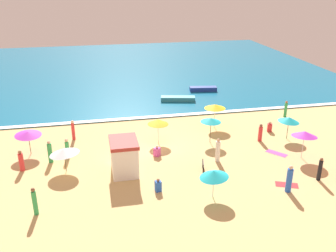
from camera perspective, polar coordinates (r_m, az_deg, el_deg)
name	(u,v)px	position (r m, az deg, el deg)	size (l,w,h in m)	color
ground_plane	(158,144)	(31.81, -1.55, -2.74)	(60.00, 60.00, 0.00)	#D8B775
ocean_water	(126,69)	(58.19, -6.56, 8.75)	(60.00, 44.00, 0.10)	#146B93
wave_breaker_foam	(147,117)	(37.51, -3.28, 1.38)	(57.00, 0.70, 0.01)	white
lifeguard_cabana	(124,156)	(26.92, -6.77, -4.68)	(1.97, 2.64, 2.57)	white
beach_umbrella_0	(214,174)	(23.87, 7.08, -7.34)	(2.36, 2.33, 2.04)	silver
beach_umbrella_1	(289,119)	(33.79, 18.14, 0.96)	(2.36, 2.35, 2.08)	#4C3823
beach_umbrella_2	(64,151)	(27.80, -15.73, -3.73)	(3.00, 2.99, 1.97)	#4C3823
beach_umbrella_3	(28,133)	(31.32, -20.77, -1.08)	(2.90, 2.90, 2.03)	#4C3823
beach_umbrella_4	(305,134)	(30.47, 20.31, -1.14)	(2.69, 2.70, 2.36)	silver
beach_umbrella_5	(215,106)	(34.91, 7.24, 3.02)	(2.80, 2.79, 2.25)	silver
beach_umbrella_6	(211,120)	(31.58, 6.63, 0.92)	(2.03, 2.02, 2.22)	#4C3823
beach_umbrella_7	(158,122)	(31.45, -1.55, 0.66)	(1.93, 1.92, 2.11)	silver
parked_bicycle	(203,166)	(27.47, 5.42, -6.21)	(0.53, 1.77, 0.76)	black
beachgoer_0	(260,133)	(33.03, 14.04, -1.05)	(0.49, 0.49, 1.57)	red
beachgoer_1	(157,151)	(29.58, -1.71, -3.95)	(0.61, 0.61, 0.89)	#D84CA5
beachgoer_2	(270,127)	(35.41, 15.39, -0.17)	(0.52, 0.52, 0.96)	red
beachgoer_3	(286,109)	(39.39, 17.67, 2.49)	(0.42, 0.42, 1.71)	green
beachgoer_4	(50,152)	(29.79, -17.73, -3.86)	(0.49, 0.49, 1.80)	green
beachgoer_5	(67,149)	(30.16, -15.26, -3.38)	(0.43, 0.43, 1.62)	green
beachgoer_6	(218,151)	(28.78, 7.68, -3.79)	(0.45, 0.45, 1.89)	white
beachgoer_7	(320,169)	(28.08, 22.36, -6.21)	(0.37, 0.37, 1.73)	black
beachgoer_8	(21,161)	(29.31, -21.67, -5.05)	(0.51, 0.51, 1.62)	red
beachgoer_9	(289,179)	(25.93, 18.18, -7.84)	(0.50, 0.50, 1.94)	blue
beachgoer_10	(73,130)	(33.34, -14.42, -0.59)	(0.40, 0.40, 1.78)	red
beachgoer_11	(158,186)	(24.97, -1.53, -9.17)	(0.44, 0.44, 0.93)	blue
beachgoer_12	(35,202)	(23.87, -19.85, -10.89)	(0.39, 0.39, 1.82)	green
beach_towel_0	(277,153)	(31.39, 16.39, -4.05)	(1.55, 1.73, 0.01)	#D84CA5
beach_towel_1	(287,185)	(27.09, 17.82, -8.62)	(1.68, 1.26, 0.01)	red
small_boat_0	(203,89)	(46.33, 5.44, 5.72)	(3.42, 1.44, 0.52)	navy
small_boat_1	(178,99)	(42.39, 1.54, 4.23)	(4.01, 1.83, 0.50)	teal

